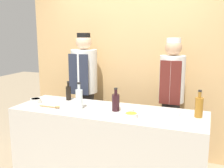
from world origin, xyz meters
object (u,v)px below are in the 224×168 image
Objects in this scene: sauce_bowl_yellow at (131,115)px; bottle_soy at (68,93)px; cutting_board at (162,114)px; bottle_amber at (199,107)px; bottle_clear at (79,98)px; bottle_wine at (116,102)px; chef_left at (85,90)px; sauce_bowl_green at (127,110)px; chef_right at (171,98)px; sauce_bowl_brown at (36,100)px; wooden_spoon at (53,107)px.

bottle_soy is at bearing 158.48° from sauce_bowl_yellow.
cutting_board is at bearing 32.79° from sauce_bowl_yellow.
bottle_clear is at bearing -172.53° from bottle_amber.
chef_left is (-0.73, 0.65, -0.05)m from bottle_wine.
chef_right is at bearing 59.53° from sauce_bowl_green.
sauce_bowl_green is at bearing -120.47° from chef_right.
sauce_bowl_brown is at bearing -139.68° from bottle_soy.
bottle_amber is 1.16× the size of bottle_soy.
cutting_board is 1.40× the size of bottle_soy.
bottle_amber reaches higher than sauce_bowl_brown.
bottle_clear is at bearing -173.45° from cutting_board.
cutting_board is at bearing 8.62° from wooden_spoon.
wooden_spoon is (-0.31, -0.08, -0.11)m from bottle_clear.
bottle_soy is at bearing 171.24° from cutting_board.
bottle_clear is 1.18× the size of bottle_wine.
sauce_bowl_brown is 0.08× the size of chef_right.
chef_left reaches higher than cutting_board.
bottle_amber is (0.67, 0.25, 0.09)m from sauce_bowl_yellow.
cutting_board is 1.30m from bottle_soy.
sauce_bowl_green is 0.89m from wooden_spoon.
cutting_board is at bearing -26.14° from chef_left.
sauce_bowl_yellow is 0.59× the size of bottle_soy.
sauce_bowl_brown is 0.49× the size of wooden_spoon.
sauce_bowl_green is 0.54× the size of wooden_spoon.
bottle_soy is at bearing 175.39° from bottle_amber.
sauce_bowl_yellow is 0.29m from bottle_wine.
bottle_wine is at bearing -17.25° from bottle_soy.
chef_left is at bearing -180.00° from chef_right.
chef_right is (0.00, 0.61, 0.03)m from cutting_board.
bottle_clear is at bearing 173.02° from sauce_bowl_yellow.
chef_right is (0.39, 0.66, 0.01)m from sauce_bowl_green.
sauce_bowl_brown is 0.43m from bottle_soy.
chef_right reaches higher than bottle_soy.
sauce_bowl_brown is at bearing -178.59° from sauce_bowl_green.
sauce_bowl_brown is 1.74m from chef_right.
wooden_spoon is at bearing -90.88° from chef_left.
bottle_amber is 0.67m from chef_right.
bottle_amber reaches higher than bottle_wine.
bottle_clear is (-0.66, 0.08, 0.10)m from sauce_bowl_yellow.
bottle_amber reaches higher than sauce_bowl_yellow.
chef_left is at bearing 153.86° from cutting_board.
sauce_bowl_brown is 0.39× the size of cutting_board.
chef_left is at bearing 86.39° from bottle_soy.
cutting_board is 1.32× the size of bottle_wine.
bottle_amber reaches higher than wooden_spoon.
sauce_bowl_green is at bearing -15.15° from bottle_soy.
chef_left reaches higher than bottle_clear.
bottle_soy is (-1.28, 0.20, 0.09)m from cutting_board.
sauce_bowl_yellow is (1.30, -0.12, -0.01)m from sauce_bowl_brown.
sauce_bowl_green is 0.51× the size of bottle_amber.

